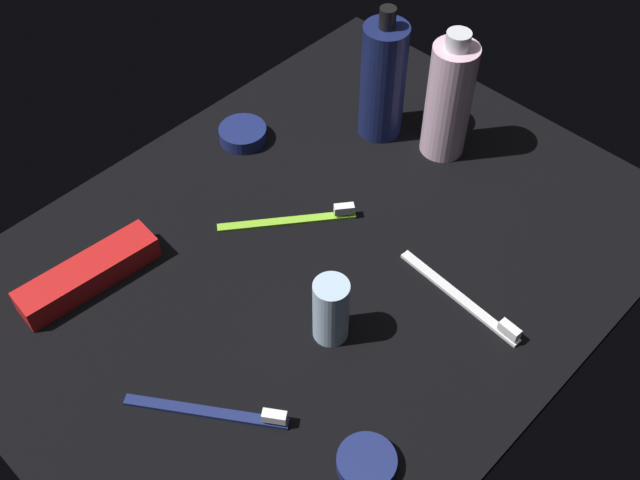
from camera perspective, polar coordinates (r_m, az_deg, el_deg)
The scene contains 10 objects.
ground_plane at distance 97.52cm, azimuth 0.00°, elevation -1.38°, with size 84.00×64.00×1.20cm, color black.
lotion_bottle at distance 108.45cm, azimuth 4.64°, elevation 11.62°, with size 6.25×6.25×20.03cm.
bodywash_bottle at distance 106.39cm, azimuth 9.45°, elevation 10.18°, with size 6.18×6.18×19.12cm.
deodorant_stick at distance 86.50cm, azimuth 0.81°, elevation -5.18°, with size 4.12×4.12×8.90cm, color silver.
toothbrush_navy at distance 84.97cm, azimuth -7.65°, elevation -12.38°, with size 11.19×15.51×2.10cm.
toothbrush_lime at distance 100.40cm, azimuth -1.82°, elevation 1.59°, with size 14.92×12.04×2.10cm.
toothbrush_white at distance 93.64cm, azimuth 10.67°, elevation -4.39°, with size 2.46×18.04×2.10cm.
toothpaste_box_red at distance 97.27cm, azimuth -16.65°, elevation -2.39°, with size 17.60×4.40×3.20cm, color red.
cream_tin_left at distance 81.64cm, azimuth 3.44°, elevation -16.01°, with size 6.18×6.18×1.55cm, color navy.
cream_tin_right at distance 111.95cm, azimuth -5.69°, elevation 7.76°, with size 6.79×6.79×2.03cm, color navy.
Camera 1 is at (44.38, 42.97, 74.86)cm, focal length 43.56 mm.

